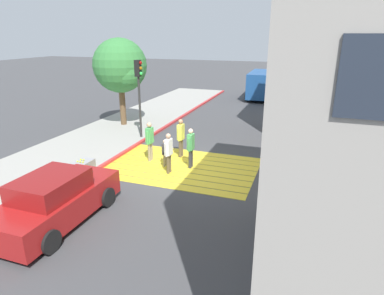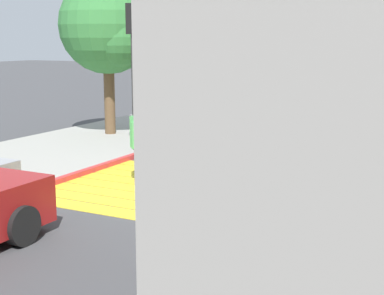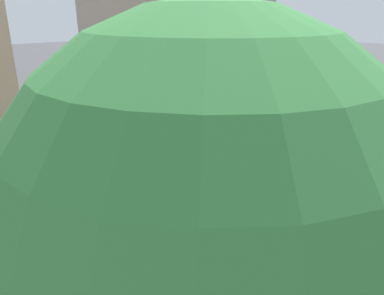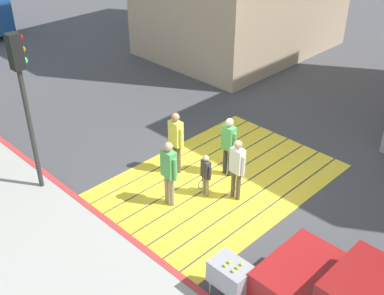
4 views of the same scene
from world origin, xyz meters
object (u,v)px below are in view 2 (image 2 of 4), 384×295
van_down_street (381,82)px  pedestrian_child_with_racket (165,161)px  pedestrian_teen_behind (202,135)px  street_tree (109,28)px  pedestrian_adult_side (216,148)px  traffic_light_corner (134,47)px  pedestrian_adult_lead (169,153)px  pedestrian_adult_trailing (139,138)px

van_down_street → pedestrian_child_with_racket: bearing=-95.1°
van_down_street → pedestrian_teen_behind: (-1.36, -16.39, -0.21)m
street_tree → pedestrian_child_with_racket: street_tree is taller
street_tree → pedestrian_adult_side: (6.18, -5.02, -2.61)m
van_down_street → street_tree: 14.34m
traffic_light_corner → pedestrian_adult_lead: (3.31, -3.88, -2.04)m
street_tree → pedestrian_adult_lead: size_ratio=3.11×
pedestrian_adult_lead → pedestrian_child_with_racket: (-0.45, 0.64, -0.32)m
street_tree → pedestrian_adult_side: size_ratio=3.04×
pedestrian_adult_lead → pedestrian_adult_trailing: (-1.36, 1.02, 0.06)m
pedestrian_adult_lead → traffic_light_corner: bearing=130.5°
van_down_street → pedestrian_adult_trailing: size_ratio=2.92×
pedestrian_adult_trailing → pedestrian_adult_side: (2.02, -0.17, -0.03)m
street_tree → pedestrian_adult_lead: 8.48m
traffic_light_corner → pedestrian_adult_trailing: size_ratio=2.35×
pedestrian_teen_behind → pedestrian_child_with_racket: bearing=-99.5°
pedestrian_adult_trailing → pedestrian_adult_side: bearing=-4.8°
van_down_street → pedestrian_child_with_racket: van_down_street is taller
traffic_light_corner → pedestrian_adult_trailing: traffic_light_corner is taller
traffic_light_corner → pedestrian_adult_side: size_ratio=2.43×
van_down_street → street_tree: bearing=-118.1°
pedestrian_adult_lead → pedestrian_adult_side: pedestrian_adult_side is taller
traffic_light_corner → pedestrian_adult_trailing: (1.95, -2.86, -1.99)m
van_down_street → pedestrian_adult_side: (-0.47, -17.50, -0.26)m
traffic_light_corner → street_tree: size_ratio=0.80×
street_tree → pedestrian_adult_lead: street_tree is taller
pedestrian_adult_lead → pedestrian_adult_side: bearing=52.4°
pedestrian_adult_side → pedestrian_child_with_racket: 1.18m
pedestrian_adult_trailing → pedestrian_teen_behind: 1.47m
pedestrian_adult_trailing → traffic_light_corner: bearing=124.3°
traffic_light_corner → pedestrian_child_with_racket: (2.86, -3.23, -2.36)m
van_down_street → pedestrian_adult_lead: bearing=-93.5°
street_tree → pedestrian_teen_behind: bearing=-36.4°
street_tree → pedestrian_child_with_racket: 7.86m
street_tree → pedestrian_adult_trailing: size_ratio=2.95×
pedestrian_adult_trailing → pedestrian_teen_behind: bearing=39.8°
van_down_street → pedestrian_adult_lead: size_ratio=3.08×
van_down_street → street_tree: (-6.66, -12.48, 2.35)m
street_tree → pedestrian_adult_side: street_tree is taller
pedestrian_adult_trailing → pedestrian_teen_behind: size_ratio=0.99×
street_tree → pedestrian_teen_behind: size_ratio=2.92×
traffic_light_corner → pedestrian_child_with_racket: 4.92m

